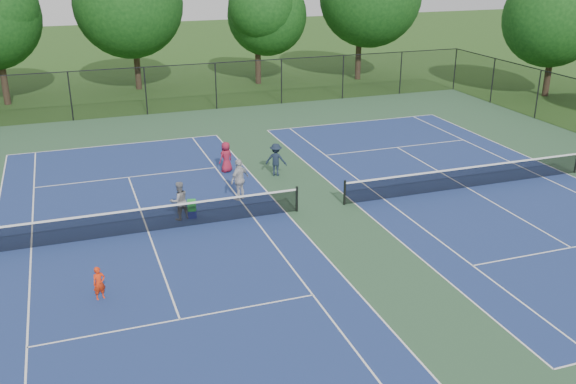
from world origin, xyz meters
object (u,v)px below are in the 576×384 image
object	(u,v)px
ball_hopper	(192,205)
instructor	(179,201)
ball_crate	(192,214)
bystander_b	(276,160)
tree_side_e	(557,12)
child_player	(99,283)
tree_back_c	(257,10)
bystander_a	(240,179)
bystander_c	(226,157)

from	to	relation	value
ball_hopper	instructor	bearing A→B (deg)	179.34
instructor	ball_crate	xyz separation A→B (m)	(0.47, -0.01, -0.62)
bystander_b	tree_side_e	bearing A→B (deg)	-127.21
child_player	bystander_b	bearing A→B (deg)	27.48
tree_back_c	ball_crate	distance (m)	26.79
bystander_a	instructor	bearing A→B (deg)	-10.10
tree_side_e	bystander_a	xyz separation A→B (m)	(-25.86, -11.96, -4.91)
child_player	instructor	distance (m)	6.24
tree_side_e	ball_hopper	xyz separation A→B (m)	(-28.16, -13.21, -5.28)
tree_back_c	bystander_c	distance (m)	21.29
bystander_c	ball_hopper	xyz separation A→B (m)	(-2.65, -4.86, -0.21)
instructor	ball_hopper	world-z (taller)	instructor
child_player	bystander_a	xyz separation A→B (m)	(6.19, 6.46, 0.36)
child_player	ball_crate	distance (m)	6.51
ball_crate	bystander_a	bearing A→B (deg)	28.39
tree_back_c	tree_side_e	world-z (taller)	tree_side_e
child_player	bystander_b	world-z (taller)	bystander_b
bystander_a	bystander_b	world-z (taller)	bystander_a
bystander_c	ball_crate	xyz separation A→B (m)	(-2.65, -4.86, -0.58)
instructor	ball_crate	size ratio (longest dim) A/B	4.48
child_player	bystander_b	xyz separation A→B (m)	(8.59, 8.82, 0.24)
ball_crate	ball_hopper	size ratio (longest dim) A/B	0.81
tree_back_c	ball_crate	bearing A→B (deg)	-112.77
child_player	bystander_a	bearing A→B (deg)	27.94
bystander_b	ball_crate	distance (m)	5.96
tree_back_c	ball_hopper	size ratio (longest dim) A/B	19.53
ball_crate	bystander_b	bearing A→B (deg)	37.48
bystander_a	ball_hopper	bearing A→B (deg)	-5.77
tree_side_e	child_player	distance (m)	37.34
tree_side_e	ball_crate	distance (m)	31.61
bystander_c	ball_hopper	bearing A→B (deg)	36.09
tree_side_e	bystander_b	xyz separation A→B (m)	(-23.46, -9.60, -5.04)
tree_side_e	instructor	distance (m)	31.93
bystander_b	ball_hopper	size ratio (longest dim) A/B	3.58
tree_back_c	bystander_c	world-z (taller)	tree_back_c
bystander_a	bystander_b	size ratio (longest dim) A/B	1.16
bystander_c	bystander_b	bearing A→B (deg)	123.23
tree_back_c	bystander_b	xyz separation A→B (m)	(-5.46, -20.60, -4.71)
child_player	bystander_a	world-z (taller)	bystander_a
tree_back_c	child_player	world-z (taller)	tree_back_c
bystander_a	bystander_c	distance (m)	3.64
tree_back_c	ball_crate	world-z (taller)	tree_back_c
child_player	ball_crate	world-z (taller)	child_player
tree_back_c	bystander_c	bearing A→B (deg)	-111.23
tree_back_c	instructor	world-z (taller)	tree_back_c
bystander_b	ball_crate	size ratio (longest dim) A/B	4.42
tree_back_c	ball_crate	xyz separation A→B (m)	(-10.16, -24.21, -5.33)
ball_crate	ball_hopper	distance (m)	0.37
tree_side_e	bystander_b	distance (m)	25.84
bystander_a	bystander_b	xyz separation A→B (m)	(2.40, 2.36, -0.12)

